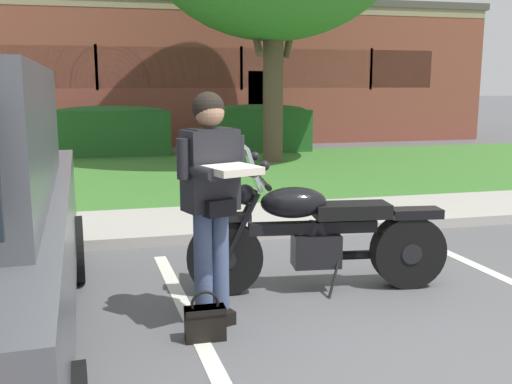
% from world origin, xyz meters
% --- Properties ---
extents(ground_plane, '(140.00, 140.00, 0.00)m').
position_xyz_m(ground_plane, '(0.00, 0.00, 0.00)').
color(ground_plane, '#565659').
extents(curb_strip, '(60.00, 0.20, 0.12)m').
position_xyz_m(curb_strip, '(0.00, 2.88, 0.06)').
color(curb_strip, '#ADA89E').
rests_on(curb_strip, ground).
extents(concrete_walk, '(60.00, 1.50, 0.08)m').
position_xyz_m(concrete_walk, '(0.00, 3.73, 0.04)').
color(concrete_walk, '#ADA89E').
rests_on(concrete_walk, ground).
extents(grass_lawn, '(60.00, 6.64, 0.06)m').
position_xyz_m(grass_lawn, '(0.00, 7.80, 0.03)').
color(grass_lawn, '#3D752D').
rests_on(grass_lawn, ground).
extents(stall_stripe_0, '(0.36, 4.40, 0.01)m').
position_xyz_m(stall_stripe_0, '(-1.04, 0.20, 0.00)').
color(stall_stripe_0, silver).
rests_on(stall_stripe_0, ground).
extents(motorcycle, '(2.24, 0.82, 1.26)m').
position_xyz_m(motorcycle, '(0.17, 1.07, 0.49)').
color(motorcycle, black).
rests_on(motorcycle, ground).
extents(rider_person, '(0.56, 0.66, 1.70)m').
position_xyz_m(rider_person, '(-0.91, 0.59, 1.01)').
color(rider_person, black).
rests_on(rider_person, ground).
extents(handbag, '(0.28, 0.13, 0.36)m').
position_xyz_m(handbag, '(-1.01, 0.32, 0.14)').
color(handbag, black).
rests_on(handbag, ground).
extents(hedge_center_left, '(2.78, 0.90, 1.24)m').
position_xyz_m(hedge_center_left, '(-1.62, 10.92, 0.65)').
color(hedge_center_left, '#235623').
rests_on(hedge_center_left, ground).
extents(hedge_center_right, '(2.65, 0.90, 1.24)m').
position_xyz_m(hedge_center_right, '(1.98, 10.92, 0.65)').
color(hedge_center_right, '#235623').
rests_on(hedge_center_right, ground).
extents(brick_building, '(23.43, 10.05, 4.16)m').
position_xyz_m(brick_building, '(-1.92, 17.92, 2.08)').
color(brick_building, brown).
rests_on(brick_building, ground).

